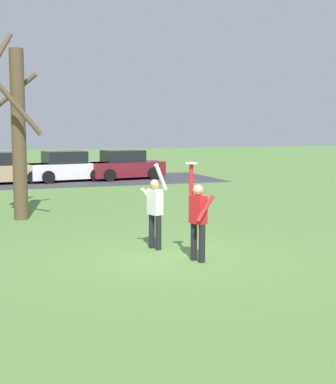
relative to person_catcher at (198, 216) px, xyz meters
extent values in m
plane|color=#567F3D|center=(-0.31, 0.53, -0.98)|extent=(120.00, 120.00, 0.00)
cylinder|color=black|center=(0.04, -0.12, -0.57)|extent=(0.14, 0.14, 0.82)
cylinder|color=black|center=(-0.04, 0.12, -0.57)|extent=(0.14, 0.14, 0.82)
cube|color=red|center=(0.00, 0.00, 0.14)|extent=(0.33, 0.41, 0.60)
sphere|color=tan|center=(0.00, 0.00, 0.55)|extent=(0.23, 0.23, 0.23)
cylinder|color=red|center=(0.07, -0.21, 0.19)|extent=(0.48, 0.24, 0.58)
cylinder|color=red|center=(-0.07, 0.21, 0.77)|extent=(0.09, 0.09, 0.66)
cylinder|color=black|center=(-0.54, 1.56, -0.57)|extent=(0.14, 0.14, 0.82)
cylinder|color=black|center=(-0.45, 1.31, -0.57)|extent=(0.14, 0.14, 0.82)
cube|color=silver|center=(-0.49, 1.43, 0.14)|extent=(0.33, 0.41, 0.60)
sphere|color=tan|center=(-0.49, 1.43, 0.55)|extent=(0.23, 0.23, 0.23)
cylinder|color=silver|center=(-0.57, 1.65, 0.19)|extent=(0.48, 0.24, 0.58)
cylinder|color=silver|center=(-0.42, 1.22, 0.74)|extent=(0.35, 0.18, 0.65)
cylinder|color=white|center=(-0.07, 0.21, 1.11)|extent=(0.26, 0.26, 0.02)
cube|color=tan|center=(-3.07, 18.29, -0.43)|extent=(4.30, 2.32, 0.80)
cube|color=black|center=(-3.22, 18.27, 0.29)|extent=(2.30, 1.90, 0.64)
cylinder|color=black|center=(-1.93, 19.36, -0.65)|extent=(0.68, 0.30, 0.66)
cylinder|color=black|center=(-1.69, 17.55, -0.65)|extent=(0.68, 0.30, 0.66)
cube|color=white|center=(0.16, 18.44, -0.43)|extent=(4.30, 2.32, 0.80)
cube|color=black|center=(0.01, 18.42, 0.29)|extent=(2.30, 1.90, 0.64)
cylinder|color=black|center=(1.30, 19.51, -0.65)|extent=(0.68, 0.30, 0.66)
cylinder|color=black|center=(1.54, 17.70, -0.65)|extent=(0.68, 0.30, 0.66)
cylinder|color=black|center=(-1.22, 19.18, -0.65)|extent=(0.68, 0.30, 0.66)
cylinder|color=black|center=(-0.98, 17.37, -0.65)|extent=(0.68, 0.30, 0.66)
cube|color=maroon|center=(3.36, 18.52, -0.43)|extent=(4.30, 2.32, 0.80)
cube|color=black|center=(3.22, 18.50, 0.29)|extent=(2.30, 1.90, 0.64)
cylinder|color=black|center=(4.51, 19.59, -0.65)|extent=(0.68, 0.30, 0.66)
cylinder|color=black|center=(4.74, 17.78, -0.65)|extent=(0.68, 0.30, 0.66)
cylinder|color=black|center=(1.99, 19.26, -0.65)|extent=(0.68, 0.30, 0.66)
cylinder|color=black|center=(2.22, 17.45, -0.65)|extent=(0.68, 0.30, 0.66)
cube|color=#38383D|center=(-1.21, 18.35, -0.98)|extent=(18.94, 6.40, 0.01)
cylinder|color=brown|center=(-3.14, 6.77, 1.62)|extent=(0.43, 0.43, 5.21)
cylinder|color=brown|center=(-3.26, 6.08, 2.53)|extent=(1.54, 0.41, 1.84)
cylinder|color=brown|center=(-3.19, 7.45, 2.97)|extent=(1.47, 0.26, 1.27)
camera|label=1|loc=(-4.40, -10.55, 1.88)|focal=51.00mm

